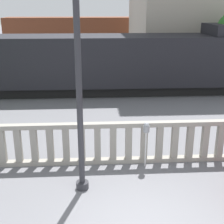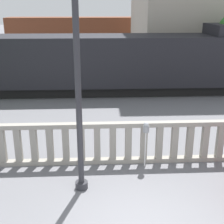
{
  "view_description": "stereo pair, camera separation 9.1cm",
  "coord_description": "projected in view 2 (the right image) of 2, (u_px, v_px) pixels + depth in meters",
  "views": [
    {
      "loc": [
        -1.06,
        -5.72,
        4.83
      ],
      "look_at": [
        -0.47,
        4.29,
        1.39
      ],
      "focal_mm": 50.0,
      "sensor_mm": 36.0,
      "label": 1
    },
    {
      "loc": [
        -0.97,
        -5.73,
        4.83
      ],
      "look_at": [
        -0.47,
        4.29,
        1.39
      ],
      "focal_mm": 50.0,
      "sensor_mm": 36.0,
      "label": 2
    }
  ],
  "objects": [
    {
      "name": "balustrade",
      "position": [
        128.0,
        143.0,
        9.9
      ],
      "size": [
        15.43,
        0.24,
        1.38
      ],
      "color": "gray",
      "rests_on": "ground"
    },
    {
      "name": "train_near",
      "position": [
        87.0,
        63.0,
        17.73
      ],
      "size": [
        20.29,
        3.03,
        3.83
      ],
      "color": "black",
      "rests_on": "ground"
    },
    {
      "name": "train_far",
      "position": [
        128.0,
        34.0,
        32.66
      ],
      "size": [
        24.2,
        3.09,
        4.28
      ],
      "color": "black",
      "rests_on": "ground"
    },
    {
      "name": "parking_meter",
      "position": [
        146.0,
        130.0,
        9.46
      ],
      "size": [
        0.19,
        0.19,
        1.5
      ],
      "color": "silver",
      "rests_on": "ground"
    },
    {
      "name": "lamppost",
      "position": [
        78.0,
        84.0,
        7.72
      ],
      "size": [
        0.35,
        0.35,
        5.55
      ],
      "color": "#2D2D33",
      "rests_on": "ground"
    }
  ]
}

